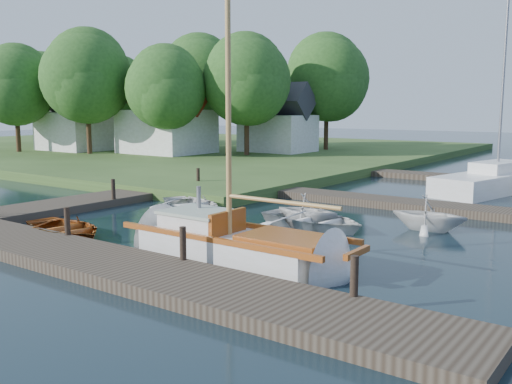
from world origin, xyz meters
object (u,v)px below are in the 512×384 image
Objects in this scene: tender_b at (307,208)px; tree_3 at (247,80)px; mooring_post_1 at (67,221)px; tree_7 at (327,78)px; mooring_post_4 at (113,189)px; tree_6 at (40,88)px; house_c at (278,124)px; dinghy at (65,225)px; tender_d at (429,211)px; mooring_post_2 at (183,243)px; mooring_post_5 at (198,177)px; sailboat at (241,249)px; tree_1 at (87,77)px; marina_boat_2 at (497,179)px; tree_2 at (166,88)px; tree_5 at (119,90)px; house_b at (77,121)px; tree_4 at (200,78)px; tender_a at (192,203)px; tender_c at (313,217)px; house_a at (167,120)px; mooring_post_3 at (354,276)px; tree_0 at (16,86)px.

tender_b is 0.25× the size of tree_3.
tree_7 is (-9.00, 31.05, 5.50)m from mooring_post_1.
tree_6 reaches higher than mooring_post_4.
mooring_post_4 is 0.15× the size of house_c.
tender_d is at bearing -42.65° from dinghy.
tree_3 is at bearing 123.92° from mooring_post_2.
sailboat is (9.08, -8.51, -0.36)m from mooring_post_5.
mooring_post_1 is at bearing -39.08° from tree_1.
marina_boat_2 reaches higher than mooring_post_4.
tree_2 reaches higher than dinghy.
mooring_post_1 is at bearing -42.86° from tree_5.
tree_5 is at bearing 141.51° from mooring_post_2.
house_b is at bearing 102.15° from marina_boat_2.
mooring_post_4 is 0.08× the size of tree_4.
tender_b is at bearing 94.29° from mooring_post_2.
tree_6 reaches higher than house_c.
tree_5 reaches higher than tender_a.
tender_a is at bearing -42.53° from tree_2.
tender_a is at bearing -50.67° from mooring_post_5.
mooring_post_1 is 29.22m from house_c.
sailboat is at bearing -57.77° from house_c.
tender_a is 4.65m from tender_b.
tree_1 reaches higher than tender_c.
tender_d is at bearing -27.78° from house_a.
mooring_post_5 is 22.32m from tree_7.
marina_boat_2 is 28.78m from tree_1.
house_c is at bearing 112.17° from mooring_post_1.
tree_1 is at bearing -135.14° from house_c.
tender_c is at bearing -135.01° from tender_b.
mooring_post_2 is 0.09× the size of tree_1.
tree_5 reaches higher than mooring_post_2.
dinghy is (-1.07, 0.65, -0.35)m from mooring_post_1.
mooring_post_4 is 0.22× the size of tender_a.
tender_b is (5.08, 5.88, 0.23)m from dinghy.
tree_5 is at bearing 137.14° from mooring_post_1.
tender_d is at bearing 68.64° from mooring_post_2.
tender_a is at bearing 13.57° from mooring_post_4.
mooring_post_3 is (9.00, 0.00, 0.00)m from mooring_post_1.
mooring_post_2 is 31.14m from tree_1.
tender_d is at bearing -49.93° from tender_a.
mooring_post_2 is 0.24× the size of dinghy.
tree_6 is at bearing 152.75° from sailboat.
tender_b is at bearing -23.44° from mooring_post_5.
tree_7 reaches higher than tree_1.
mooring_post_2 is 0.34× the size of tender_d.
mooring_post_2 is 0.15× the size of house_c.
tree_0 is (-10.00, -5.95, 2.57)m from house_a.
house_b is at bearing -14.37° from tree_6.
house_a is at bearing 51.96° from tender_b.
house_b is at bearing 146.31° from mooring_post_4.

